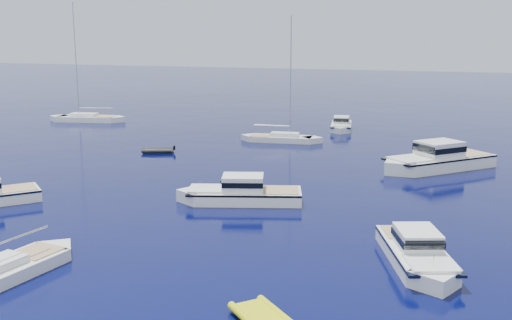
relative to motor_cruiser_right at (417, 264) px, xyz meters
The scene contains 9 objects.
ground 18.05m from the motor_cruiser_right, 138.51° to the right, with size 400.00×400.00×0.00m, color #070E48.
motor_cruiser_right is the anchor object (origin of this frame).
motor_cruiser_centre 15.76m from the motor_cruiser_right, 149.25° to the left, with size 3.04×9.95×2.61m, color white, non-canonical shape.
motor_cruiser_distant 24.90m from the motor_cruiser_right, 91.85° to the left, with size 3.86×12.62×3.31m, color silver, non-canonical shape.
motor_cruiser_horizon 47.39m from the motor_cruiser_right, 107.55° to the left, with size 2.61×8.52×2.24m, color silver, non-canonical shape.
sailboat_fore 21.69m from the motor_cruiser_right, 153.99° to the right, with size 2.63×10.11×14.86m, color white, non-canonical shape.
sailboat_centre 38.72m from the motor_cruiser_right, 119.11° to the left, with size 2.63×10.13×14.90m, color silver, non-canonical shape.
sailboat_far_l 64.32m from the motor_cruiser_right, 141.52° to the left, with size 3.07×11.82×17.38m, color white, non-canonical shape.
tender_grey_far 36.82m from the motor_cruiser_right, 141.74° to the left, with size 1.92×3.46×0.95m, color black, non-canonical shape.
Camera 1 is at (16.10, -19.59, 12.05)m, focal length 41.97 mm.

